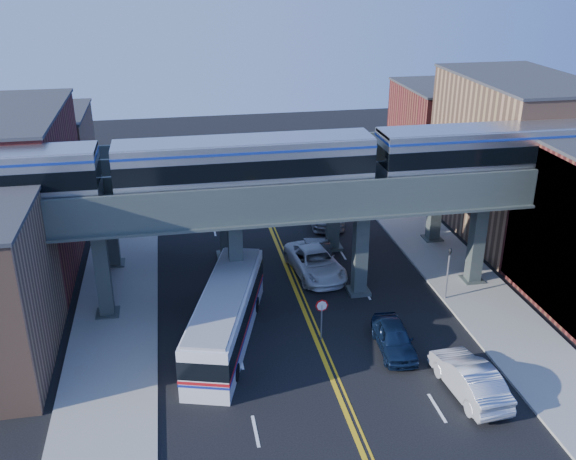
# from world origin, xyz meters

# --- Properties ---
(ground) EXTENTS (120.00, 120.00, 0.00)m
(ground) POSITION_xyz_m (0.00, 0.00, 0.00)
(ground) COLOR black
(ground) RESTS_ON ground
(sidewalk_west) EXTENTS (5.00, 70.00, 0.16)m
(sidewalk_west) POSITION_xyz_m (-11.50, 10.00, 0.08)
(sidewalk_west) COLOR gray
(sidewalk_west) RESTS_ON ground
(sidewalk_east) EXTENTS (5.00, 70.00, 0.16)m
(sidewalk_east) POSITION_xyz_m (11.50, 10.00, 0.08)
(sidewalk_east) COLOR gray
(sidewalk_east) RESTS_ON ground
(building_west_b) EXTENTS (8.00, 14.00, 11.00)m
(building_west_b) POSITION_xyz_m (-18.50, 16.00, 5.50)
(building_west_b) COLOR maroon
(building_west_b) RESTS_ON ground
(building_west_c) EXTENTS (8.00, 10.00, 8.00)m
(building_west_c) POSITION_xyz_m (-18.50, 29.00, 4.00)
(building_west_c) COLOR #8E6449
(building_west_c) RESTS_ON ground
(building_east_b) EXTENTS (8.00, 14.00, 12.00)m
(building_east_b) POSITION_xyz_m (18.50, 16.00, 6.00)
(building_east_b) COLOR #8E6449
(building_east_b) RESTS_ON ground
(building_east_c) EXTENTS (8.00, 10.00, 9.00)m
(building_east_c) POSITION_xyz_m (18.50, 29.00, 4.50)
(building_east_c) COLOR maroon
(building_east_c) RESTS_ON ground
(mural_panel) EXTENTS (0.10, 9.50, 9.50)m
(mural_panel) POSITION_xyz_m (14.55, 4.00, 4.75)
(mural_panel) COLOR teal
(mural_panel) RESTS_ON ground
(elevated_viaduct_near) EXTENTS (52.00, 3.60, 7.40)m
(elevated_viaduct_near) POSITION_xyz_m (0.00, 8.00, 6.47)
(elevated_viaduct_near) COLOR #3F4945
(elevated_viaduct_near) RESTS_ON ground
(elevated_viaduct_far) EXTENTS (52.00, 3.60, 7.40)m
(elevated_viaduct_far) POSITION_xyz_m (0.00, 15.00, 6.47)
(elevated_viaduct_far) COLOR #3F4945
(elevated_viaduct_far) RESTS_ON ground
(transit_train) EXTENTS (46.47, 2.91, 3.39)m
(transit_train) POSITION_xyz_m (-3.25, 8.00, 9.24)
(transit_train) COLOR black
(transit_train) RESTS_ON elevated_viaduct_near
(stop_sign) EXTENTS (0.76, 0.09, 2.63)m
(stop_sign) POSITION_xyz_m (0.30, 3.00, 1.76)
(stop_sign) COLOR slate
(stop_sign) RESTS_ON ground
(traffic_signal) EXTENTS (0.15, 0.18, 4.10)m
(traffic_signal) POSITION_xyz_m (9.20, 6.00, 2.30)
(traffic_signal) COLOR slate
(traffic_signal) RESTS_ON ground
(transit_bus) EXTENTS (5.84, 12.05, 3.04)m
(transit_bus) POSITION_xyz_m (-5.05, 3.99, 1.56)
(transit_bus) COLOR silver
(transit_bus) RESTS_ON ground
(car_lane_a) EXTENTS (2.19, 4.74, 1.57)m
(car_lane_a) POSITION_xyz_m (4.06, 1.22, 0.79)
(car_lane_a) COLOR black
(car_lane_a) RESTS_ON ground
(car_lane_b) EXTENTS (2.28, 5.10, 1.62)m
(car_lane_b) POSITION_xyz_m (2.27, 12.22, 0.81)
(car_lane_b) COLOR #27282A
(car_lane_b) RESTS_ON ground
(car_lane_c) EXTENTS (3.65, 6.67, 1.77)m
(car_lane_c) POSITION_xyz_m (1.80, 11.13, 0.89)
(car_lane_c) COLOR silver
(car_lane_c) RESTS_ON ground
(car_lane_d) EXTENTS (3.04, 6.55, 1.85)m
(car_lane_d) POSITION_xyz_m (4.65, 20.42, 0.93)
(car_lane_d) COLOR silver
(car_lane_d) RESTS_ON ground
(car_parked_curb) EXTENTS (2.32, 5.59, 1.80)m
(car_parked_curb) POSITION_xyz_m (6.50, -3.14, 0.90)
(car_parked_curb) COLOR #B7B8BC
(car_parked_curb) RESTS_ON ground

